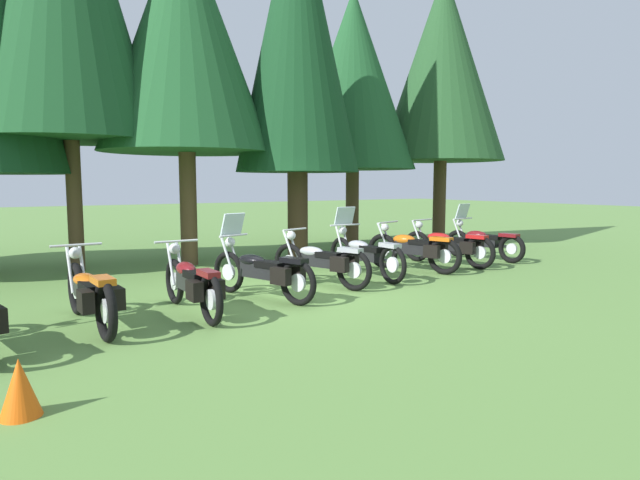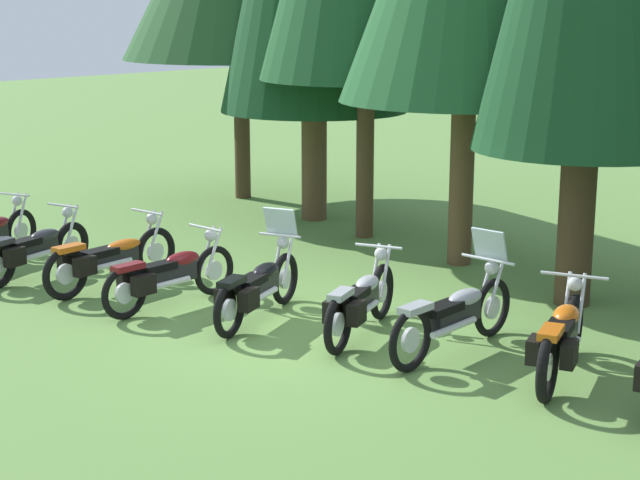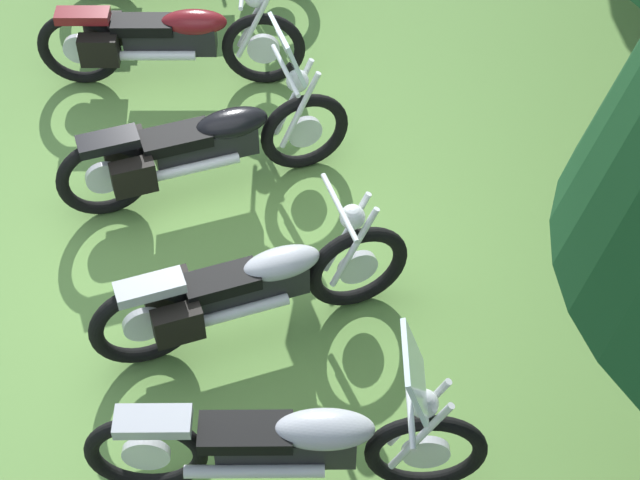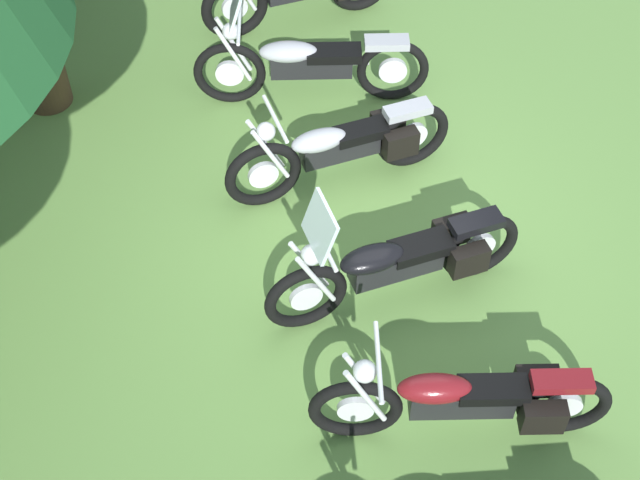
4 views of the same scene
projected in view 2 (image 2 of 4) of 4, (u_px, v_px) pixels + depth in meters
The scene contains 8 objects.
ground_plane at pixel (304, 329), 12.72m from camera, with size 80.00×80.00×0.00m, color #608C42.
motorcycle_1 at pixel (33, 249), 15.00m from camera, with size 0.81×2.18×1.00m.
motorcycle_2 at pixel (110, 258), 14.42m from camera, with size 0.67×2.38×1.03m.
motorcycle_3 at pixel (168, 275), 13.52m from camera, with size 0.66×2.25×1.00m.
motorcycle_4 at pixel (258, 285), 12.95m from camera, with size 0.97×2.18×1.36m.
motorcycle_5 at pixel (360, 301), 12.33m from camera, with size 0.94×2.13×1.02m.
motorcycle_6 at pixel (456, 313), 11.77m from camera, with size 0.74×2.38×1.38m.
motorcycle_7 at pixel (561, 338), 10.92m from camera, with size 1.02×2.15×1.03m.
Camera 2 is at (8.33, -8.81, 4.01)m, focal length 56.70 mm.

